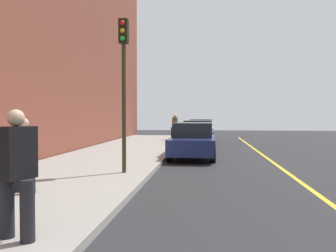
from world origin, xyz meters
TOP-DOWN VIEW (x-y plane):
  - ground_plane at (0.00, 0.00)m, footprint 56.00×56.00m
  - sidewalk at (0.00, -3.30)m, footprint 28.00×4.60m
  - lane_stripe_centre at (0.00, 3.20)m, footprint 28.00×0.14m
  - parked_car_white at (-11.72, 0.15)m, footprint 4.59×1.98m
  - parked_car_charcoal at (-5.68, 0.07)m, footprint 4.72×1.95m
  - parked_car_navy at (0.58, 0.06)m, footprint 4.60×1.96m
  - pedestrian_black_coat at (11.49, -1.90)m, footprint 0.55×0.56m
  - pedestrian_tan_coat at (8.65, -3.30)m, footprint 0.49×0.53m
  - pedestrian_brown_coat at (-8.88, -1.58)m, footprint 0.51×0.58m
  - traffic_light_pole at (5.71, -1.77)m, footprint 0.35×0.26m

SIDE VIEW (x-z plane):
  - ground_plane at x=0.00m, z-range 0.00..0.00m
  - lane_stripe_centre at x=0.00m, z-range 0.00..0.01m
  - sidewalk at x=0.00m, z-range 0.00..0.15m
  - parked_car_white at x=-11.72m, z-range 0.00..1.51m
  - parked_car_navy at x=0.58m, z-range 0.00..1.51m
  - parked_car_charcoal at x=-5.68m, z-range 0.00..1.52m
  - pedestrian_tan_coat at x=8.65m, z-range 0.20..1.83m
  - pedestrian_black_coat at x=11.49m, z-range 0.21..1.97m
  - pedestrian_brown_coat at x=-8.88m, z-range 0.21..1.98m
  - traffic_light_pole at x=5.71m, z-range 0.93..5.41m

